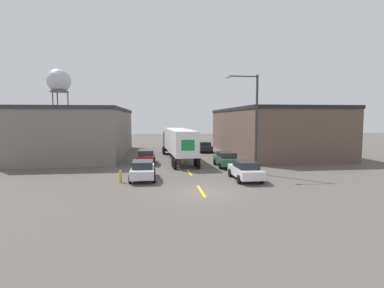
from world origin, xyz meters
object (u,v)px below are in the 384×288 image
at_px(street_lamp, 253,117).
at_px(parked_car_right_far, 204,147).
at_px(parked_car_right_mid, 226,159).
at_px(parked_car_right_near, 245,170).
at_px(parked_car_left_near, 143,170).
at_px(semi_truck, 178,141).
at_px(parked_car_left_far, 146,157).
at_px(fire_hydrant, 120,176).
at_px(water_tower, 59,82).

bearing_deg(street_lamp, parked_car_right_far, 94.32).
bearing_deg(parked_car_right_mid, parked_car_right_far, 90.00).
bearing_deg(parked_car_right_near, parked_car_left_near, 172.17).
distance_m(semi_truck, parked_car_right_far, 9.68).
distance_m(semi_truck, parked_car_left_near, 12.33).
height_order(semi_truck, parked_car_right_near, semi_truck).
xyz_separation_m(semi_truck, parked_car_left_far, (-3.80, -2.87, -1.50)).
xyz_separation_m(parked_car_right_mid, street_lamp, (1.41, -4.32, 4.40)).
bearing_deg(fire_hydrant, street_lamp, 11.33).
bearing_deg(semi_truck, parked_car_left_far, -146.27).
bearing_deg(parked_car_right_near, parked_car_right_far, 90.00).
distance_m(parked_car_right_far, water_tower, 44.05).
relative_size(parked_car_right_mid, water_tower, 0.27).
distance_m(parked_car_right_far, fire_hydrant, 23.31).
height_order(parked_car_right_mid, street_lamp, street_lamp).
bearing_deg(semi_truck, parked_car_right_mid, -55.10).
relative_size(parked_car_right_near, parked_car_right_far, 1.00).
relative_size(parked_car_left_far, fire_hydrant, 4.62).
relative_size(street_lamp, fire_hydrant, 9.09).
relative_size(parked_car_right_near, fire_hydrant, 4.62).
bearing_deg(street_lamp, parked_car_right_near, -119.26).
height_order(parked_car_right_far, parked_car_left_near, same).
height_order(street_lamp, fire_hydrant, street_lamp).
height_order(parked_car_right_far, fire_hydrant, parked_car_right_far).
bearing_deg(parked_car_right_near, parked_car_right_mid, 90.00).
distance_m(parked_car_right_mid, fire_hydrant, 12.20).
xyz_separation_m(parked_car_left_far, parked_car_left_near, (0.00, -8.77, 0.00)).
height_order(parked_car_right_near, parked_car_left_far, same).
bearing_deg(parked_car_right_mid, water_tower, 124.22).
distance_m(parked_car_left_near, fire_hydrant, 2.02).
bearing_deg(parked_car_right_mid, fire_hydrant, -146.94).
bearing_deg(parked_car_right_mid, parked_car_right_near, -90.00).
relative_size(parked_car_left_near, fire_hydrant, 4.62).
xyz_separation_m(parked_car_right_far, fire_hydrant, (-10.22, -20.95, -0.34)).
bearing_deg(parked_car_left_near, semi_truck, 71.92).
xyz_separation_m(parked_car_right_far, parked_car_left_near, (-8.49, -19.96, 0.00)).
relative_size(parked_car_right_far, fire_hydrant, 4.62).
xyz_separation_m(water_tower, fire_hydrant, (19.67, -50.60, -13.30)).
xyz_separation_m(parked_car_left_near, parked_car_right_mid, (8.49, 5.67, 0.00)).
xyz_separation_m(semi_truck, fire_hydrant, (-5.52, -12.62, -1.84)).
relative_size(parked_car_right_near, parked_car_left_far, 1.00).
xyz_separation_m(parked_car_left_near, street_lamp, (9.90, 1.34, 4.40)).
bearing_deg(parked_car_left_far, semi_truck, 37.03).
distance_m(parked_car_right_near, street_lamp, 5.26).
height_order(parked_car_left_far, parked_car_left_near, same).
xyz_separation_m(semi_truck, street_lamp, (6.10, -10.29, 2.90)).
height_order(parked_car_right_far, street_lamp, street_lamp).
relative_size(semi_truck, fire_hydrant, 15.77).
height_order(parked_car_right_far, parked_car_right_mid, same).
relative_size(semi_truck, parked_car_left_far, 3.41).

